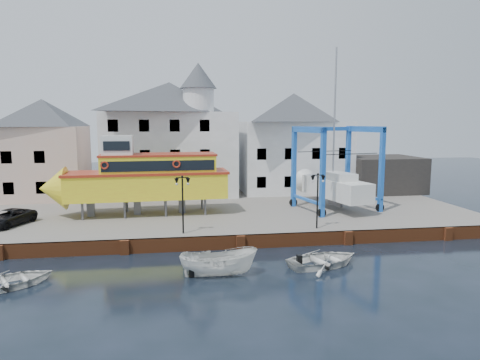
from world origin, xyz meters
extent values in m
plane|color=black|center=(0.00, 0.00, 0.00)|extent=(140.00, 140.00, 0.00)
cube|color=slate|center=(0.00, 11.00, 0.50)|extent=(44.00, 22.00, 1.00)
cube|color=brown|center=(0.00, 0.12, 0.50)|extent=(44.00, 0.25, 1.00)
cube|color=brown|center=(-8.00, -0.05, 0.50)|extent=(0.60, 0.36, 1.00)
cube|color=brown|center=(0.00, -0.05, 0.50)|extent=(0.60, 0.36, 1.00)
cube|color=brown|center=(8.00, -0.05, 0.50)|extent=(0.60, 0.36, 1.00)
cube|color=brown|center=(16.00, -0.05, 0.50)|extent=(0.60, 0.36, 1.00)
cube|color=#D4AB96|center=(-18.00, 18.00, 4.75)|extent=(8.00, 7.00, 7.50)
pyramid|color=#3A3E43|center=(-18.00, 18.00, 9.90)|extent=(8.00, 7.00, 2.80)
cube|color=black|center=(-20.50, 14.54, 2.60)|extent=(1.00, 0.08, 1.20)
cube|color=black|center=(-17.50, 14.54, 2.60)|extent=(1.00, 0.08, 1.20)
cube|color=black|center=(-20.50, 14.54, 5.60)|extent=(1.00, 0.08, 1.20)
cube|color=black|center=(-17.50, 14.54, 5.60)|extent=(1.00, 0.08, 1.20)
cube|color=silver|center=(-5.00, 18.50, 5.50)|extent=(14.00, 8.00, 9.00)
pyramid|color=#3A3E43|center=(-5.00, 18.50, 11.60)|extent=(14.00, 8.00, 3.20)
cube|color=black|center=(-10.50, 14.54, 2.60)|extent=(1.00, 0.08, 1.20)
cube|color=black|center=(-7.50, 14.54, 2.60)|extent=(1.00, 0.08, 1.20)
cube|color=black|center=(-4.50, 14.54, 2.60)|extent=(1.00, 0.08, 1.20)
cube|color=black|center=(-1.50, 14.54, 2.60)|extent=(1.00, 0.08, 1.20)
cube|color=black|center=(-10.50, 14.54, 5.60)|extent=(1.00, 0.08, 1.20)
cube|color=black|center=(-7.50, 14.54, 5.60)|extent=(1.00, 0.08, 1.20)
cube|color=black|center=(-4.50, 14.54, 5.60)|extent=(1.00, 0.08, 1.20)
cube|color=black|center=(-1.50, 14.54, 5.60)|extent=(1.00, 0.08, 1.20)
cube|color=black|center=(-10.50, 14.54, 8.60)|extent=(1.00, 0.08, 1.20)
cube|color=black|center=(-7.50, 14.54, 8.60)|extent=(1.00, 0.08, 1.20)
cube|color=black|center=(-4.50, 14.54, 8.60)|extent=(1.00, 0.08, 1.20)
cube|color=black|center=(-1.50, 14.54, 8.60)|extent=(1.00, 0.08, 1.20)
cylinder|color=silver|center=(-2.00, 16.10, 11.20)|extent=(3.20, 3.20, 2.40)
cone|color=#3A3E43|center=(-2.00, 16.10, 13.70)|extent=(3.80, 3.80, 2.60)
cube|color=silver|center=(9.00, 19.00, 5.00)|extent=(12.00, 8.00, 8.00)
pyramid|color=#3A3E43|center=(9.00, 19.00, 10.60)|extent=(12.00, 8.00, 3.20)
cube|color=black|center=(4.50, 15.04, 2.60)|extent=(1.00, 0.08, 1.20)
cube|color=black|center=(7.50, 15.04, 2.60)|extent=(1.00, 0.08, 1.20)
cube|color=black|center=(10.50, 15.04, 2.60)|extent=(1.00, 0.08, 1.20)
cube|color=black|center=(13.50, 15.04, 2.60)|extent=(1.00, 0.08, 1.20)
cube|color=black|center=(4.50, 15.04, 5.60)|extent=(1.00, 0.08, 1.20)
cube|color=black|center=(7.50, 15.04, 5.60)|extent=(1.00, 0.08, 1.20)
cube|color=black|center=(10.50, 15.04, 5.60)|extent=(1.00, 0.08, 1.20)
cube|color=black|center=(13.50, 15.04, 5.60)|extent=(1.00, 0.08, 1.20)
cube|color=black|center=(19.00, 17.00, 3.00)|extent=(8.00, 7.00, 4.00)
cylinder|color=black|center=(-4.00, 1.20, 3.00)|extent=(0.12, 0.12, 4.00)
cube|color=black|center=(-4.00, 1.20, 5.05)|extent=(0.90, 0.06, 0.06)
sphere|color=black|center=(-4.00, 1.20, 5.12)|extent=(0.16, 0.16, 0.16)
cone|color=black|center=(-4.40, 1.20, 4.78)|extent=(0.32, 0.32, 0.45)
sphere|color=silver|center=(-4.40, 1.20, 4.60)|extent=(0.18, 0.18, 0.18)
cone|color=black|center=(-3.60, 1.20, 4.78)|extent=(0.32, 0.32, 0.45)
sphere|color=silver|center=(-3.60, 1.20, 4.60)|extent=(0.18, 0.18, 0.18)
cylinder|color=black|center=(6.00, 1.20, 3.00)|extent=(0.12, 0.12, 4.00)
cube|color=black|center=(6.00, 1.20, 5.05)|extent=(0.90, 0.06, 0.06)
sphere|color=black|center=(6.00, 1.20, 5.12)|extent=(0.16, 0.16, 0.16)
cone|color=black|center=(5.60, 1.20, 4.78)|extent=(0.32, 0.32, 0.45)
sphere|color=silver|center=(5.60, 1.20, 4.60)|extent=(0.18, 0.18, 0.18)
cone|color=black|center=(6.40, 1.20, 4.78)|extent=(0.32, 0.32, 0.45)
sphere|color=silver|center=(6.40, 1.20, 4.60)|extent=(0.18, 0.18, 0.18)
cylinder|color=#59595E|center=(-12.07, 6.66, 1.72)|extent=(0.21, 0.21, 1.44)
cylinder|color=#59595E|center=(-12.19, 9.34, 1.72)|extent=(0.21, 0.21, 1.44)
cylinder|color=#59595E|center=(-8.72, 6.81, 1.72)|extent=(0.21, 0.21, 1.44)
cylinder|color=#59595E|center=(-8.83, 9.49, 1.72)|extent=(0.21, 0.21, 1.44)
cylinder|color=#59595E|center=(-5.37, 6.95, 1.72)|extent=(0.21, 0.21, 1.44)
cylinder|color=#59595E|center=(-5.48, 9.64, 1.72)|extent=(0.21, 0.21, 1.44)
cylinder|color=#59595E|center=(-2.01, 7.10, 1.72)|extent=(0.21, 0.21, 1.44)
cylinder|color=#59595E|center=(-2.13, 9.78, 1.72)|extent=(0.21, 0.21, 1.44)
cube|color=#59595E|center=(-11.65, 8.02, 1.72)|extent=(0.60, 0.50, 1.44)
cube|color=#59595E|center=(-7.82, 8.19, 1.72)|extent=(0.60, 0.50, 1.44)
cube|color=#59595E|center=(-3.99, 8.36, 1.72)|extent=(0.60, 0.50, 1.44)
cube|color=yellow|center=(-6.86, 8.23, 3.49)|extent=(13.57, 4.23, 2.11)
cone|color=yellow|center=(-14.62, 7.89, 3.49)|extent=(2.27, 3.73, 3.64)
cube|color=#9D2A16|center=(-6.86, 8.23, 4.64)|extent=(13.86, 4.39, 0.21)
cube|color=yellow|center=(-5.90, 8.27, 5.31)|extent=(9.72, 3.68, 1.53)
cube|color=black|center=(-5.83, 6.62, 5.36)|extent=(9.20, 0.46, 0.86)
cube|color=black|center=(-5.98, 9.93, 5.36)|extent=(9.20, 0.46, 0.86)
cube|color=#9D2A16|center=(-5.90, 8.27, 6.17)|extent=(9.92, 3.78, 0.17)
cube|color=silver|center=(-9.25, 8.13, 6.95)|extent=(2.60, 2.60, 1.74)
cube|color=black|center=(-9.20, 6.85, 7.03)|extent=(2.09, 0.15, 0.77)
torus|color=#9D2A16|center=(-10.14, 6.38, 5.51)|extent=(0.68, 0.16, 0.67)
torus|color=#9D2A16|center=(-4.39, 6.63, 5.51)|extent=(0.68, 0.16, 0.67)
cube|color=#144D9D|center=(7.64, 4.82, 4.75)|extent=(0.45, 0.45, 7.49)
cylinder|color=black|center=(7.64, 4.82, 1.37)|extent=(0.79, 0.43, 0.75)
cube|color=#144D9D|center=(6.52, 9.67, 4.75)|extent=(0.45, 0.45, 7.49)
cylinder|color=black|center=(6.52, 9.67, 1.37)|extent=(0.79, 0.43, 0.75)
cube|color=#144D9D|center=(13.53, 6.18, 4.75)|extent=(0.45, 0.45, 7.49)
cylinder|color=black|center=(13.53, 6.18, 1.37)|extent=(0.79, 0.43, 0.75)
cube|color=#144D9D|center=(12.41, 11.03, 4.75)|extent=(0.45, 0.45, 7.49)
cylinder|color=black|center=(12.41, 11.03, 1.37)|extent=(0.79, 0.43, 0.75)
cube|color=#144D9D|center=(7.08, 7.24, 8.31)|extent=(1.57, 5.30, 0.52)
cube|color=#144D9D|center=(7.08, 7.24, 2.07)|extent=(1.46, 5.27, 0.22)
cube|color=#144D9D|center=(12.97, 8.61, 8.31)|extent=(1.57, 5.30, 0.52)
cube|color=#144D9D|center=(12.97, 8.61, 2.07)|extent=(1.46, 5.27, 0.22)
cube|color=#144D9D|center=(9.46, 10.35, 8.31)|extent=(6.34, 1.82, 0.37)
cube|color=silver|center=(10.02, 7.93, 2.93)|extent=(4.21, 8.38, 1.71)
cone|color=silver|center=(8.95, 12.57, 2.93)|extent=(2.79, 2.22, 2.46)
cube|color=#59595E|center=(10.02, 7.93, 1.70)|extent=(0.69, 1.94, 0.75)
cube|color=silver|center=(10.15, 7.40, 4.10)|extent=(2.39, 3.52, 0.64)
cylinder|color=#99999E|center=(9.90, 8.45, 9.67)|extent=(0.19, 0.19, 11.78)
cube|color=black|center=(10.46, 6.05, 6.21)|extent=(5.70, 1.43, 0.05)
cube|color=black|center=(9.59, 9.80, 6.21)|extent=(5.70, 1.43, 0.05)
imported|color=black|center=(-17.34, 5.56, 1.62)|extent=(3.58, 4.91, 1.24)
imported|color=silver|center=(-2.05, -5.03, 0.00)|extent=(4.61, 1.81, 1.77)
imported|color=silver|center=(4.68, -4.20, 0.00)|extent=(5.61, 4.66, 1.00)
imported|color=silver|center=(-13.50, -5.03, 0.00)|extent=(5.39, 4.94, 0.91)
camera|label=1|loc=(-4.36, -29.07, 8.97)|focal=32.00mm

